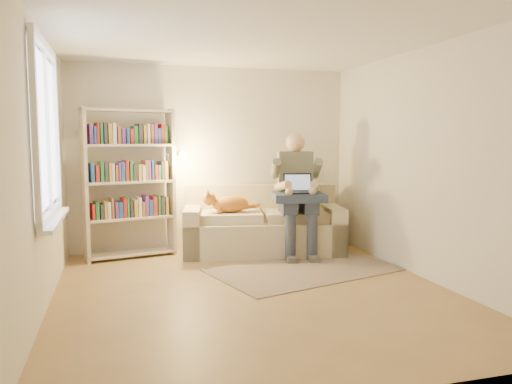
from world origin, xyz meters
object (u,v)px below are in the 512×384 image
object	(u,v)px
person	(297,187)
cat	(225,204)
laptop	(305,188)
bookshelf	(130,176)
sofa	(263,228)

from	to	relation	value
person	cat	distance (m)	1.00
person	laptop	size ratio (longest dim) A/B	3.87
person	laptop	distance (m)	0.19
laptop	bookshelf	xyz separation A→B (m)	(-2.25, 0.58, 0.16)
cat	bookshelf	size ratio (longest dim) A/B	0.39
sofa	cat	bearing A→B (deg)	-165.25
bookshelf	laptop	bearing A→B (deg)	-26.44
sofa	bookshelf	size ratio (longest dim) A/B	1.17
sofa	person	distance (m)	0.76
sofa	laptop	size ratio (longest dim) A/B	5.38
sofa	laptop	distance (m)	0.86
sofa	cat	size ratio (longest dim) A/B	2.97
cat	laptop	xyz separation A→B (m)	(1.00, -0.39, 0.22)
sofa	bookshelf	xyz separation A→B (m)	(-1.79, 0.15, 0.76)
bookshelf	person	bearing A→B (deg)	-22.29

